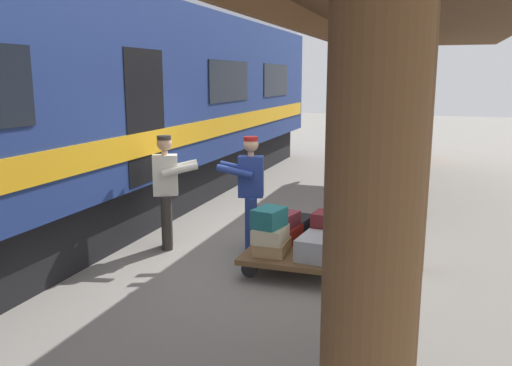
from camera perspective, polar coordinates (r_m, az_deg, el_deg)
ground_plane at (r=7.73m, az=3.08°, el=-7.83°), size 60.00×60.00×0.00m
platform_canopy at (r=7.08m, az=17.71°, el=16.61°), size 3.20×18.09×3.56m
train_car at (r=9.01m, az=-20.13°, el=7.64°), size 3.02×19.67×4.00m
luggage_cart at (r=7.41m, az=5.18°, el=-6.79°), size 1.34×1.89×0.28m
suitcase_black_hardshell at (r=7.91m, az=3.95°, el=-4.43°), size 0.57×0.64×0.22m
suitcase_gray_aluminum at (r=6.80m, az=6.67°, el=-6.87°), size 0.50×0.65×0.28m
suitcase_red_plastic at (r=7.43m, az=2.93°, el=-5.51°), size 0.47×0.62×0.21m
suitcase_olive_duffel at (r=7.30m, az=7.53°, el=-5.73°), size 0.42×0.49×0.26m
suitcase_navy_fabric at (r=7.79m, az=8.27°, el=-4.78°), size 0.43×0.55×0.22m
suitcase_tan_vintage at (r=6.96m, az=1.76°, el=-6.87°), size 0.41×0.52×0.17m
suitcase_maroon_trunk at (r=7.22m, az=7.68°, el=-3.99°), size 0.40×0.41×0.21m
suitcase_cream_canvas at (r=6.88m, az=1.56°, el=-5.55°), size 0.39×0.50×0.19m
suitcase_burgundy_valise at (r=7.37m, az=2.68°, el=-4.00°), size 0.48×0.58×0.20m
suitcase_teal_softside at (r=6.83m, az=1.43°, el=-3.76°), size 0.41×0.50×0.25m
porter_in_overalls at (r=7.71m, az=-0.70°, el=-0.72°), size 0.72×0.53×1.70m
porter_by_door at (r=7.94m, az=-9.57°, el=-0.52°), size 0.74×0.61×1.70m
baggage_tug at (r=17.25m, az=15.71°, el=4.61°), size 1.21×1.77×1.30m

